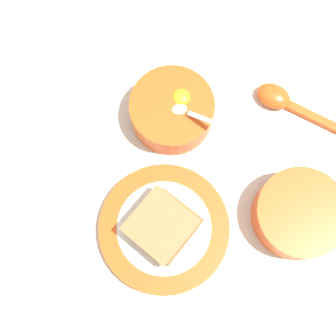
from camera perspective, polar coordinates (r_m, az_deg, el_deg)
The scene contains 6 objects.
ground_plane at distance 0.81m, azimuth 12.08°, elevation 10.37°, with size 3.00×3.00×0.00m, color beige.
egg_bowl at distance 0.74m, azimuth 0.48°, elevation 7.05°, with size 0.13×0.13×0.08m.
toast_plate at distance 0.72m, azimuth -0.48°, elevation -7.38°, with size 0.20×0.20×0.02m.
toast_sandwich at distance 0.69m, azimuth -0.60°, elevation -7.08°, with size 0.13×0.12×0.04m.
soup_spoon at distance 0.79m, azimuth 13.70°, elevation 8.03°, with size 0.13×0.11×0.03m.
congee_bowl at distance 0.73m, azimuth 15.69°, elevation -5.42°, with size 0.13×0.13×0.05m.
Camera 1 is at (-0.21, -0.30, 0.72)m, focal length 50.00 mm.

